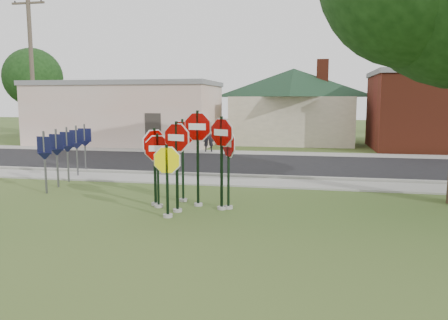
% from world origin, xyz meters
% --- Properties ---
extents(ground, '(120.00, 120.00, 0.00)m').
position_xyz_m(ground, '(0.00, 0.00, 0.00)').
color(ground, '#36541F').
rests_on(ground, ground).
extents(sidewalk_near, '(60.00, 1.60, 0.06)m').
position_xyz_m(sidewalk_near, '(0.00, 5.50, 0.03)').
color(sidewalk_near, gray).
rests_on(sidewalk_near, ground).
extents(road, '(60.00, 7.00, 0.04)m').
position_xyz_m(road, '(0.00, 10.00, 0.02)').
color(road, black).
rests_on(road, ground).
extents(sidewalk_far, '(60.00, 1.60, 0.06)m').
position_xyz_m(sidewalk_far, '(0.00, 14.30, 0.03)').
color(sidewalk_far, gray).
rests_on(sidewalk_far, ground).
extents(curb, '(60.00, 0.20, 0.14)m').
position_xyz_m(curb, '(0.00, 6.50, 0.07)').
color(curb, gray).
rests_on(curb, ground).
extents(stop_sign_center, '(1.02, 0.32, 2.52)m').
position_xyz_m(stop_sign_center, '(-0.20, 1.08, 1.56)').
color(stop_sign_center, gray).
rests_on(stop_sign_center, ground).
extents(stop_sign_yellow, '(0.97, 0.24, 1.95)m').
position_xyz_m(stop_sign_yellow, '(-0.28, 0.50, 1.12)').
color(stop_sign_yellow, gray).
rests_on(stop_sign_yellow, ground).
extents(stop_sign_left, '(0.98, 0.27, 2.15)m').
position_xyz_m(stop_sign_left, '(-0.86, 1.45, 1.28)').
color(stop_sign_left, gray).
rests_on(stop_sign_left, ground).
extents(stop_sign_right, '(0.92, 0.56, 2.64)m').
position_xyz_m(stop_sign_right, '(0.91, 1.55, 1.64)').
color(stop_sign_right, gray).
rests_on(stop_sign_right, ground).
extents(stop_sign_back_right, '(1.10, 0.24, 2.79)m').
position_xyz_m(stop_sign_back_right, '(0.18, 1.82, 1.77)').
color(stop_sign_back_right, gray).
rests_on(stop_sign_back_right, ground).
extents(stop_sign_back_left, '(0.93, 0.52, 2.53)m').
position_xyz_m(stop_sign_back_left, '(-0.39, 2.28, 1.56)').
color(stop_sign_back_left, gray).
rests_on(stop_sign_back_left, ground).
extents(stop_sign_far_right, '(0.61, 0.89, 2.33)m').
position_xyz_m(stop_sign_far_right, '(1.08, 1.66, 1.42)').
color(stop_sign_far_right, gray).
rests_on(stop_sign_far_right, ground).
extents(stop_sign_far_left, '(0.62, 0.88, 2.30)m').
position_xyz_m(stop_sign_far_left, '(-1.02, 1.65, 1.40)').
color(stop_sign_far_left, gray).
rests_on(stop_sign_far_left, ground).
extents(route_sign_row, '(1.43, 4.63, 2.00)m').
position_xyz_m(route_sign_row, '(-5.40, 4.50, 1.22)').
color(route_sign_row, '#59595E').
rests_on(route_sign_row, ground).
extents(building_stucco, '(12.20, 6.20, 4.20)m').
position_xyz_m(building_stucco, '(-9.00, 18.00, 2.15)').
color(building_stucco, silver).
rests_on(building_stucco, ground).
extents(building_house, '(11.60, 11.60, 6.20)m').
position_xyz_m(building_house, '(2.00, 22.00, 3.65)').
color(building_house, beige).
rests_on(building_house, ground).
extents(utility_pole_near, '(2.20, 0.26, 9.50)m').
position_xyz_m(utility_pole_near, '(-14.00, 15.20, 4.97)').
color(utility_pole_near, '#483930').
rests_on(utility_pole_near, ground).
extents(bg_tree_left, '(4.90, 4.90, 7.35)m').
position_xyz_m(bg_tree_left, '(-20.00, 24.00, 4.88)').
color(bg_tree_left, black).
rests_on(bg_tree_left, ground).
extents(pedestrian, '(0.76, 0.60, 1.82)m').
position_xyz_m(pedestrian, '(-2.43, 14.28, 0.97)').
color(pedestrian, black).
rests_on(pedestrian, sidewalk_far).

